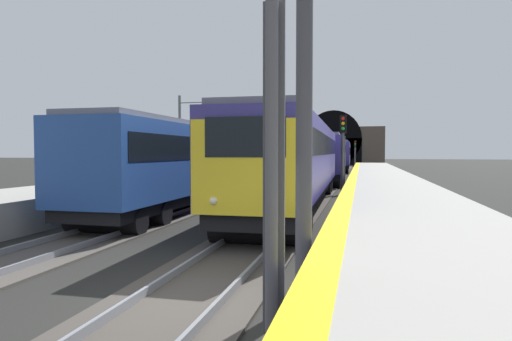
% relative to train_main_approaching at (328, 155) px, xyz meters
% --- Properties ---
extents(ground_plane, '(320.00, 320.00, 0.00)m').
position_rel_train_main_approaching_xyz_m(ground_plane, '(-32.96, 0.00, -2.28)').
color(ground_plane, black).
extents(platform_right, '(112.00, 4.06, 1.09)m').
position_rel_train_main_approaching_xyz_m(platform_right, '(-32.96, -4.22, -1.73)').
color(platform_right, '#9E9B93').
rests_on(platform_right, ground_plane).
extents(platform_right_edge_strip, '(112.00, 0.50, 0.01)m').
position_rel_train_main_approaching_xyz_m(platform_right_edge_strip, '(-32.96, -2.44, -1.18)').
color(platform_right_edge_strip, yellow).
rests_on(platform_right_edge_strip, platform_right).
extents(track_main_line, '(160.00, 2.67, 0.21)m').
position_rel_train_main_approaching_xyz_m(track_main_line, '(-32.96, 0.00, -2.24)').
color(track_main_line, '#423D38').
rests_on(track_main_line, ground_plane).
extents(train_main_approaching, '(59.14, 3.28, 3.96)m').
position_rel_train_main_approaching_xyz_m(train_main_approaching, '(0.00, 0.00, 0.00)').
color(train_main_approaching, navy).
rests_on(train_main_approaching, ground_plane).
extents(train_adjacent_platform, '(57.00, 2.90, 3.83)m').
position_rel_train_main_approaching_xyz_m(train_adjacent_platform, '(-0.66, 4.89, -0.09)').
color(train_adjacent_platform, '#264C99').
rests_on(train_adjacent_platform, ground_plane).
extents(railway_signal_near, '(0.39, 0.38, 5.74)m').
position_rel_train_main_approaching_xyz_m(railway_signal_near, '(-34.40, -1.86, 1.17)').
color(railway_signal_near, '#4C4C54').
rests_on(railway_signal_near, ground_plane).
extents(railway_signal_mid, '(0.39, 0.38, 4.76)m').
position_rel_train_main_approaching_xyz_m(railway_signal_mid, '(-13.17, -1.86, 0.63)').
color(railway_signal_mid, '#4C4C54').
rests_on(railway_signal_mid, ground_plane).
extents(railway_signal_far, '(0.39, 0.38, 4.58)m').
position_rel_train_main_approaching_xyz_m(railway_signal_far, '(38.05, -1.86, 0.52)').
color(railway_signal_far, '#4C4C54').
rests_on(railway_signal_far, ground_plane).
extents(tunnel_portal, '(2.92, 19.40, 10.86)m').
position_rel_train_main_approaching_xyz_m(tunnel_portal, '(47.74, 2.44, 1.49)').
color(tunnel_portal, '#51473D').
rests_on(tunnel_portal, ground_plane).
extents(catenary_mast_near, '(0.22, 2.09, 7.18)m').
position_rel_train_main_approaching_xyz_m(catenary_mast_near, '(-6.33, 11.51, 1.42)').
color(catenary_mast_near, '#595B60').
rests_on(catenary_mast_near, ground_plane).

